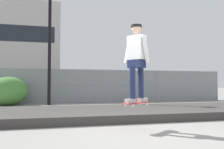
# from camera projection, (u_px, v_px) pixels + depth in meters

# --- Properties ---
(ground_plane) EXTENTS (120.00, 120.00, 0.00)m
(ground_plane) POSITION_uv_depth(u_px,v_px,m) (144.00, 132.00, 4.96)
(ground_plane) COLOR gray
(gravel_berm) EXTENTS (15.12, 3.25, 0.23)m
(gravel_berm) POSITION_uv_depth(u_px,v_px,m) (114.00, 112.00, 7.49)
(gravel_berm) COLOR #3D3A38
(gravel_berm) RESTS_ON ground_plane
(skateboard) EXTENTS (0.78, 0.60, 0.07)m
(skateboard) POSITION_uv_depth(u_px,v_px,m) (137.00, 103.00, 5.15)
(skateboard) COLOR #B22D2D
(skater) EXTENTS (0.66, 0.61, 1.74)m
(skater) POSITION_uv_depth(u_px,v_px,m) (137.00, 58.00, 5.19)
(skater) COLOR #B2ADA8
(skater) RESTS_ON skateboard
(chain_fence) EXTENTS (16.92, 0.06, 1.85)m
(chain_fence) POSITION_uv_depth(u_px,v_px,m) (88.00, 86.00, 13.19)
(chain_fence) COLOR gray
(chain_fence) RESTS_ON ground_plane
(street_lamp) EXTENTS (0.44, 0.44, 7.56)m
(street_lamp) POSITION_uv_depth(u_px,v_px,m) (50.00, 11.00, 11.69)
(street_lamp) COLOR black
(street_lamp) RESTS_ON ground_plane
(parked_car_near) EXTENTS (4.45, 2.05, 1.66)m
(parked_car_near) POSITION_uv_depth(u_px,v_px,m) (9.00, 87.00, 15.28)
(parked_car_near) COLOR black
(parked_car_near) RESTS_ON ground_plane
(shrub_left) EXTENTS (1.78, 1.46, 1.38)m
(shrub_left) POSITION_uv_depth(u_px,v_px,m) (9.00, 91.00, 11.34)
(shrub_left) COLOR #477F38
(shrub_left) RESTS_ON ground_plane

